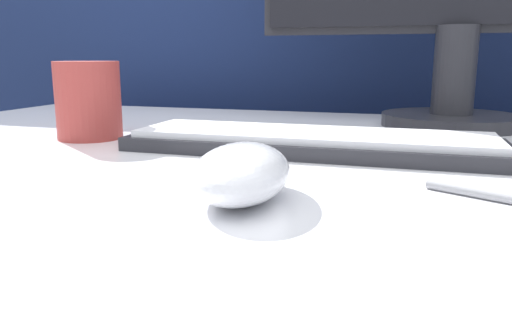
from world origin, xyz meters
TOP-DOWN VIEW (x-y plane):
  - partition_panel at (0.00, 0.65)m, footprint 5.00×0.03m
  - computer_mouse_near at (-0.07, -0.11)m, footprint 0.09×0.14m
  - keyboard at (-0.05, 0.10)m, footprint 0.44×0.13m
  - mug at (-0.36, 0.11)m, footprint 0.09×0.09m
  - pen at (0.13, -0.07)m, footprint 0.12×0.07m

SIDE VIEW (x-z plane):
  - partition_panel at x=0.00m, z-range 0.00..1.31m
  - pen at x=0.13m, z-range 0.74..0.75m
  - keyboard at x=-0.05m, z-range 0.74..0.76m
  - computer_mouse_near at x=-0.07m, z-range 0.74..0.78m
  - mug at x=-0.36m, z-range 0.74..0.84m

